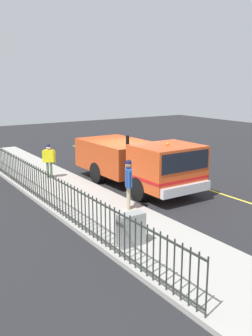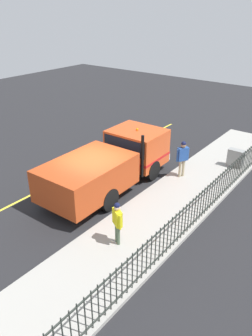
# 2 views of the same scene
# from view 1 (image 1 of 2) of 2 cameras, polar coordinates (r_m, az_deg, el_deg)

# --- Properties ---
(ground_plane) EXTENTS (51.04, 51.04, 0.00)m
(ground_plane) POSITION_cam_1_polar(r_m,az_deg,el_deg) (17.87, -0.15, -1.99)
(ground_plane) COLOR #232326
(ground_plane) RESTS_ON ground
(sidewalk_slab) EXTENTS (3.05, 23.20, 0.13)m
(sidewalk_slab) POSITION_cam_1_polar(r_m,az_deg,el_deg) (16.43, -9.34, -3.28)
(sidewalk_slab) COLOR #A3A099
(sidewalk_slab) RESTS_ON ground
(lane_marking) EXTENTS (0.12, 20.88, 0.01)m
(lane_marking) POSITION_cam_1_polar(r_m,az_deg,el_deg) (19.16, 5.55, -1.02)
(lane_marking) COLOR yellow
(lane_marking) RESTS_ON ground
(work_truck) EXTENTS (2.63, 6.85, 2.49)m
(work_truck) POSITION_cam_1_polar(r_m,az_deg,el_deg) (16.52, 2.12, 1.19)
(work_truck) COLOR #D84C1E
(work_truck) RESTS_ON ground
(worker_standing) EXTENTS (0.45, 0.58, 1.80)m
(worker_standing) POSITION_cam_1_polar(r_m,az_deg,el_deg) (13.40, 0.37, -1.66)
(worker_standing) COLOR #264C99
(worker_standing) RESTS_ON sidewalk_slab
(pedestrian_distant) EXTENTS (0.53, 0.41, 1.62)m
(pedestrian_distant) POSITION_cam_1_polar(r_m,az_deg,el_deg) (18.09, -11.47, 1.59)
(pedestrian_distant) COLOR yellow
(pedestrian_distant) RESTS_ON sidewalk_slab
(iron_fence) EXTENTS (0.04, 19.75, 1.29)m
(iron_fence) POSITION_cam_1_polar(r_m,az_deg,el_deg) (15.76, -14.10, -1.50)
(iron_fence) COLOR #2D332D
(iron_fence) RESTS_ON sidewalk_slab
(utility_cabinet) EXTENTS (0.77, 0.38, 0.92)m
(utility_cabinet) POSITION_cam_1_polar(r_m,az_deg,el_deg) (10.69, 0.75, -9.16)
(utility_cabinet) COLOR gray
(utility_cabinet) RESTS_ON sidewalk_slab
(traffic_cone) EXTENTS (0.46, 0.46, 0.66)m
(traffic_cone) POSITION_cam_1_polar(r_m,az_deg,el_deg) (19.37, 3.81, 0.16)
(traffic_cone) COLOR orange
(traffic_cone) RESTS_ON ground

